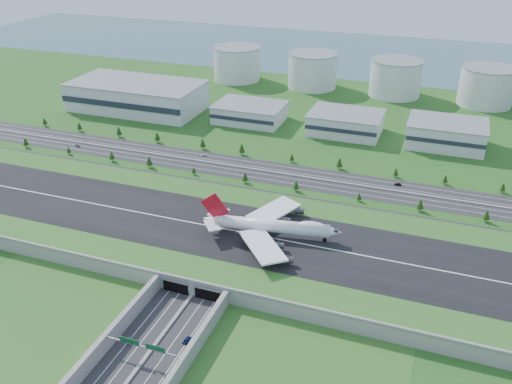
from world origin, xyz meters
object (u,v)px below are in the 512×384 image
(car_5, at_px, (398,184))
(car_7, at_px, (203,155))
(boeing_747, at_px, (272,226))
(fuel_tank_a, at_px, (237,64))
(car_2, at_px, (187,340))
(car_0, at_px, (129,340))
(car_4, at_px, (78,146))

(car_5, bearing_deg, car_7, -98.66)
(boeing_747, bearing_deg, fuel_tank_a, 105.42)
(fuel_tank_a, relative_size, boeing_747, 0.66)
(boeing_747, relative_size, car_5, 16.62)
(fuel_tank_a, distance_m, car_7, 212.53)
(car_2, relative_size, car_7, 1.01)
(car_0, relative_size, car_7, 0.83)
(fuel_tank_a, distance_m, car_2, 411.18)
(fuel_tank_a, height_order, boeing_747, fuel_tank_a)
(car_2, xyz_separation_m, car_5, (66.97, 183.83, 0.05))
(fuel_tank_a, relative_size, car_7, 9.99)
(boeing_747, height_order, car_2, boeing_747)
(fuel_tank_a, distance_m, car_4, 227.65)
(car_2, height_order, car_5, car_5)
(car_0, xyz_separation_m, car_7, (-54.52, 193.10, 0.02))
(fuel_tank_a, distance_m, car_5, 286.26)
(boeing_747, relative_size, car_0, 18.26)
(fuel_tank_a, height_order, car_4, fuel_tank_a)
(car_0, xyz_separation_m, car_4, (-155.52, 175.84, 0.13))
(car_7, bearing_deg, car_4, -93.53)
(boeing_747, height_order, car_4, boeing_747)
(car_2, distance_m, car_5, 195.65)
(boeing_747, bearing_deg, car_2, -107.26)
(boeing_747, bearing_deg, car_4, 146.16)
(car_7, bearing_deg, car_0, 2.55)
(car_5, bearing_deg, car_2, -28.52)
(car_5, bearing_deg, car_0, -33.60)
(fuel_tank_a, relative_size, car_2, 9.91)
(car_2, distance_m, car_4, 244.66)
(car_5, relative_size, car_7, 0.92)
(car_0, distance_m, car_7, 200.65)
(car_0, height_order, car_2, car_0)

